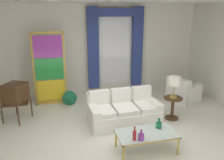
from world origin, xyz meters
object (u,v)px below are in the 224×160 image
at_px(couch_white_long, 123,111).
at_px(peacock_figurine, 70,99).
at_px(armchair_white, 183,93).
at_px(bottle_crystal_tall, 159,124).
at_px(bottle_blue_decanter, 134,135).
at_px(table_lamp_brass, 175,82).
at_px(stained_glass_divider, 50,70).
at_px(coffee_table, 146,134).
at_px(bottle_amber_squat, 141,136).
at_px(vintage_tv, 15,94).
at_px(round_side_table, 173,106).

xyz_separation_m(couch_white_long, peacock_figurine, (-1.25, 1.41, -0.08)).
height_order(couch_white_long, armchair_white, couch_white_long).
distance_m(couch_white_long, bottle_crystal_tall, 1.31).
bearing_deg(bottle_blue_decanter, table_lamp_brass, 42.25).
relative_size(bottle_crystal_tall, stained_glass_divider, 0.10).
xyz_separation_m(bottle_blue_decanter, stained_glass_divider, (-1.55, 3.26, 0.54)).
bearing_deg(bottle_crystal_tall, table_lamp_brass, 50.26).
bearing_deg(coffee_table, armchair_white, 46.70).
height_order(bottle_amber_squat, table_lamp_brass, table_lamp_brass).
height_order(vintage_tv, armchair_white, vintage_tv).
relative_size(stained_glass_divider, round_side_table, 3.70).
distance_m(bottle_crystal_tall, bottle_amber_squat, 0.64).
height_order(coffee_table, bottle_blue_decanter, bottle_blue_decanter).
distance_m(bottle_amber_squat, round_side_table, 2.04).
height_order(bottle_blue_decanter, round_side_table, bottle_blue_decanter).
xyz_separation_m(bottle_crystal_tall, bottle_amber_squat, (-0.53, -0.36, -0.00)).
height_order(bottle_crystal_tall, bottle_amber_squat, bottle_crystal_tall).
xyz_separation_m(bottle_crystal_tall, table_lamp_brass, (0.91, 1.09, 0.54)).
height_order(couch_white_long, coffee_table, couch_white_long).
distance_m(vintage_tv, stained_glass_divider, 1.33).
height_order(coffee_table, table_lamp_brass, table_lamp_brass).
distance_m(bottle_amber_squat, armchair_white, 3.43).
relative_size(bottle_crystal_tall, round_side_table, 0.38).
height_order(couch_white_long, stained_glass_divider, stained_glass_divider).
relative_size(coffee_table, table_lamp_brass, 2.13).
bearing_deg(stained_glass_divider, bottle_blue_decanter, -64.63).
relative_size(coffee_table, stained_glass_divider, 0.55).
height_order(armchair_white, table_lamp_brass, table_lamp_brass).
bearing_deg(bottle_amber_squat, vintage_tv, 137.24).
height_order(peacock_figurine, table_lamp_brass, table_lamp_brass).
height_order(coffee_table, bottle_amber_squat, bottle_amber_squat).
distance_m(couch_white_long, armchair_white, 2.41).
height_order(armchair_white, stained_glass_divider, stained_glass_divider).
distance_m(bottle_blue_decanter, bottle_crystal_tall, 0.73).
height_order(round_side_table, table_lamp_brass, table_lamp_brass).
bearing_deg(armchair_white, bottle_amber_squat, -133.20).
xyz_separation_m(round_side_table, table_lamp_brass, (-0.00, -0.00, 0.67)).
relative_size(stained_glass_divider, peacock_figurine, 3.67).
height_order(bottle_amber_squat, armchair_white, armchair_white).
xyz_separation_m(bottle_blue_decanter, table_lamp_brass, (1.56, 1.42, 0.51)).
bearing_deg(couch_white_long, bottle_crystal_tall, -70.97).
distance_m(stained_glass_divider, peacock_figurine, 1.04).
relative_size(coffee_table, round_side_table, 2.04).
bearing_deg(vintage_tv, table_lamp_brass, -12.81).
height_order(coffee_table, armchair_white, armchair_white).
relative_size(bottle_amber_squat, armchair_white, 0.21).
height_order(stained_glass_divider, peacock_figurine, stained_glass_divider).
bearing_deg(bottle_blue_decanter, bottle_crystal_tall, 26.54).
relative_size(coffee_table, bottle_amber_squat, 5.41).
relative_size(bottle_crystal_tall, peacock_figurine, 0.38).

